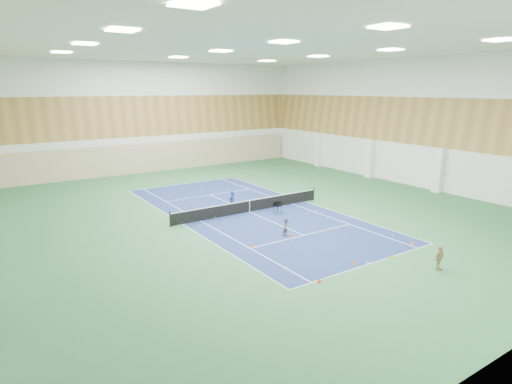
% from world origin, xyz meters
% --- Properties ---
extents(ground, '(40.00, 40.00, 0.00)m').
position_xyz_m(ground, '(0.00, 0.00, 0.00)').
color(ground, '#2B653B').
rests_on(ground, ground).
extents(room_shell, '(36.00, 40.00, 12.00)m').
position_xyz_m(room_shell, '(0.00, 0.00, 6.00)').
color(room_shell, white).
rests_on(room_shell, ground).
extents(wood_cladding, '(36.00, 40.00, 8.00)m').
position_xyz_m(wood_cladding, '(0.00, 0.00, 8.00)').
color(wood_cladding, '#A87D3E').
rests_on(wood_cladding, room_shell).
extents(ceiling_light_grid, '(21.40, 25.40, 0.06)m').
position_xyz_m(ceiling_light_grid, '(0.00, 0.00, 11.92)').
color(ceiling_light_grid, white).
rests_on(ceiling_light_grid, room_shell).
extents(court_surface, '(10.97, 23.77, 0.01)m').
position_xyz_m(court_surface, '(0.00, 0.00, 0.01)').
color(court_surface, navy).
rests_on(court_surface, ground).
extents(tennis_balls_scatter, '(10.57, 22.77, 0.07)m').
position_xyz_m(tennis_balls_scatter, '(0.00, 0.00, 0.05)').
color(tennis_balls_scatter, yellow).
rests_on(tennis_balls_scatter, ground).
extents(tennis_net, '(12.80, 0.10, 1.10)m').
position_xyz_m(tennis_net, '(0.00, 0.00, 0.55)').
color(tennis_net, black).
rests_on(tennis_net, ground).
extents(back_curtain, '(35.40, 0.16, 3.20)m').
position_xyz_m(back_curtain, '(0.00, 19.75, 1.60)').
color(back_curtain, '#C6B793').
rests_on(back_curtain, ground).
extents(coach, '(0.68, 0.55, 1.61)m').
position_xyz_m(coach, '(-1.04, 0.84, 0.81)').
color(coach, navy).
rests_on(coach, ground).
extents(child_court, '(0.62, 0.50, 1.20)m').
position_xyz_m(child_court, '(-1.02, -5.88, 0.60)').
color(child_court, gray).
rests_on(child_court, ground).
extents(child_apron, '(0.78, 0.35, 1.31)m').
position_xyz_m(child_apron, '(2.35, -14.36, 0.65)').
color(child_apron, tan).
rests_on(child_apron, ground).
extents(ball_cart, '(0.53, 0.53, 0.87)m').
position_xyz_m(ball_cart, '(1.58, -1.46, 0.43)').
color(ball_cart, black).
rests_on(ball_cart, ground).
extents(cone_svc_a, '(0.23, 0.23, 0.25)m').
position_xyz_m(cone_svc_a, '(-3.91, -6.33, 0.13)').
color(cone_svc_a, orange).
rests_on(cone_svc_a, ground).
extents(cone_svc_b, '(0.21, 0.21, 0.23)m').
position_xyz_m(cone_svc_b, '(-0.87, -6.05, 0.11)').
color(cone_svc_b, '#E15D0B').
rests_on(cone_svc_b, ground).
extents(cone_svc_c, '(0.17, 0.17, 0.19)m').
position_xyz_m(cone_svc_c, '(1.78, -6.57, 0.09)').
color(cone_svc_c, '#F8500D').
rests_on(cone_svc_c, ground).
extents(cone_svc_d, '(0.17, 0.17, 0.19)m').
position_xyz_m(cone_svc_d, '(4.06, -5.94, 0.10)').
color(cone_svc_d, orange).
rests_on(cone_svc_d, ground).
extents(cone_base_a, '(0.22, 0.22, 0.25)m').
position_xyz_m(cone_base_a, '(-3.78, -12.06, 0.12)').
color(cone_base_a, '#EB3C0C').
rests_on(cone_base_a, ground).
extents(cone_base_b, '(0.20, 0.20, 0.22)m').
position_xyz_m(cone_base_b, '(-0.76, -11.45, 0.11)').
color(cone_base_b, '#FF5F0D').
rests_on(cone_base_b, ground).
extents(cone_base_c, '(0.18, 0.18, 0.19)m').
position_xyz_m(cone_base_c, '(1.61, -11.91, 0.10)').
color(cone_base_c, '#FF580D').
rests_on(cone_base_c, ground).
extents(cone_base_d, '(0.23, 0.23, 0.25)m').
position_xyz_m(cone_base_d, '(4.35, -11.35, 0.13)').
color(cone_base_d, orange).
rests_on(cone_base_d, ground).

